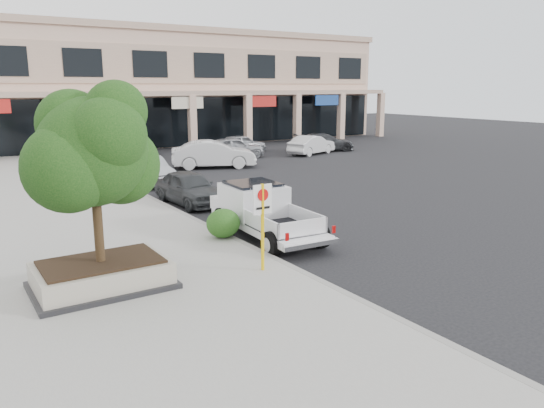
{
  "coord_description": "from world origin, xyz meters",
  "views": [
    {
      "loc": [
        -9.33,
        -11.22,
        4.9
      ],
      "look_at": [
        -1.12,
        1.5,
        1.5
      ],
      "focal_mm": 35.0,
      "sensor_mm": 36.0,
      "label": 1
    }
  ],
  "objects": [
    {
      "name": "ground",
      "position": [
        0.0,
        0.0,
        0.0
      ],
      "size": [
        120.0,
        120.0,
        0.0
      ],
      "primitive_type": "plane",
      "color": "black",
      "rests_on": "ground"
    },
    {
      "name": "sidewalk",
      "position": [
        -5.5,
        6.0,
        0.07
      ],
      "size": [
        8.0,
        52.0,
        0.15
      ],
      "primitive_type": "cube",
      "color": "gray",
      "rests_on": "ground"
    },
    {
      "name": "curb",
      "position": [
        -1.55,
        6.0,
        0.07
      ],
      "size": [
        0.2,
        52.0,
        0.15
      ],
      "primitive_type": "cube",
      "color": "gray",
      "rests_on": "ground"
    },
    {
      "name": "strip_mall",
      "position": [
        8.0,
        33.93,
        4.75
      ],
      "size": [
        40.55,
        12.43,
        9.5
      ],
      "color": "#CFA991",
      "rests_on": "ground"
    },
    {
      "name": "planter",
      "position": [
        -6.25,
        1.06,
        0.48
      ],
      "size": [
        3.2,
        2.2,
        0.68
      ],
      "color": "black",
      "rests_on": "sidewalk"
    },
    {
      "name": "planter_tree",
      "position": [
        -6.12,
        1.22,
        3.41
      ],
      "size": [
        2.9,
        2.55,
        4.0
      ],
      "color": "black",
      "rests_on": "planter"
    },
    {
      "name": "no_parking_sign",
      "position": [
        -2.35,
        0.04,
        1.63
      ],
      "size": [
        0.55,
        0.09,
        2.3
      ],
      "color": "yellow",
      "rests_on": "sidewalk"
    },
    {
      "name": "hedge",
      "position": [
        -1.8,
        3.3,
        0.62
      ],
      "size": [
        1.1,
        0.99,
        0.93
      ],
      "primitive_type": "ellipsoid",
      "color": "#1B4A15",
      "rests_on": "sidewalk"
    },
    {
      "name": "pickup_truck",
      "position": [
        -0.35,
        2.98,
        0.85
      ],
      "size": [
        2.3,
        5.51,
        1.7
      ],
      "primitive_type": null,
      "rotation": [
        0.0,
        0.0,
        -0.05
      ],
      "color": "white",
      "rests_on": "ground"
    },
    {
      "name": "curb_car_a",
      "position": [
        -0.4,
        9.0,
        0.7
      ],
      "size": [
        1.9,
        4.21,
        1.4
      ],
      "primitive_type": "imported",
      "rotation": [
        0.0,
        0.0,
        0.06
      ],
      "color": "#2D3033",
      "rests_on": "ground"
    },
    {
      "name": "curb_car_b",
      "position": [
        -0.19,
        14.47,
        0.69
      ],
      "size": [
        1.51,
        4.22,
        1.39
      ],
      "primitive_type": "imported",
      "rotation": [
        0.0,
        0.0,
        0.01
      ],
      "color": "#999CA1",
      "rests_on": "ground"
    },
    {
      "name": "curb_car_c",
      "position": [
        -0.07,
        17.05,
        0.75
      ],
      "size": [
        2.48,
        5.33,
        1.51
      ],
      "primitive_type": "imported",
      "rotation": [
        0.0,
        0.0,
        0.07
      ],
      "color": "silver",
      "rests_on": "ground"
    },
    {
      "name": "curb_car_d",
      "position": [
        -0.67,
        23.18,
        0.81
      ],
      "size": [
        2.84,
        5.89,
        1.62
      ],
      "primitive_type": "imported",
      "rotation": [
        0.0,
        0.0,
        -0.03
      ],
      "color": "black",
      "rests_on": "ground"
    },
    {
      "name": "lot_car_a",
      "position": [
        8.05,
        20.6,
        0.74
      ],
      "size": [
        4.41,
        1.99,
        1.47
      ],
      "primitive_type": "imported",
      "rotation": [
        0.0,
        0.0,
        1.51
      ],
      "color": "#A0A3A8",
      "rests_on": "ground"
    },
    {
      "name": "lot_car_b",
      "position": [
        5.0,
        17.51,
        0.83
      ],
      "size": [
        5.31,
        3.49,
        1.65
      ],
      "primitive_type": "imported",
      "rotation": [
        0.0,
        0.0,
        1.19
      ],
      "color": "silver",
      "rests_on": "ground"
    },
    {
      "name": "lot_car_c",
      "position": [
        15.98,
        20.59,
        0.66
      ],
      "size": [
        4.93,
        3.36,
        1.33
      ],
      "primitive_type": "imported",
      "rotation": [
        0.0,
        0.0,
        1.21
      ],
      "color": "#2D2F32",
      "rests_on": "ground"
    },
    {
      "name": "lot_car_d",
      "position": [
        2.0,
        26.09,
        0.7
      ],
      "size": [
        5.55,
        4.02,
        1.4
      ],
      "primitive_type": "imported",
      "rotation": [
        0.0,
        0.0,
        1.19
      ],
      "color": "black",
      "rests_on": "ground"
    },
    {
      "name": "lot_car_e",
      "position": [
        9.85,
        22.73,
        0.69
      ],
      "size": [
        4.28,
        2.34,
        1.38
      ],
      "primitive_type": "imported",
      "rotation": [
        0.0,
        0.0,
        1.75
      ],
      "color": "#A4A7AC",
      "rests_on": "ground"
    },
    {
      "name": "lot_car_f",
      "position": [
        13.89,
        19.48,
        0.68
      ],
      "size": [
        4.4,
        2.72,
        1.37
      ],
      "primitive_type": "imported",
      "rotation": [
        0.0,
        0.0,
        1.9
      ],
      "color": "silver",
      "rests_on": "ground"
    }
  ]
}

